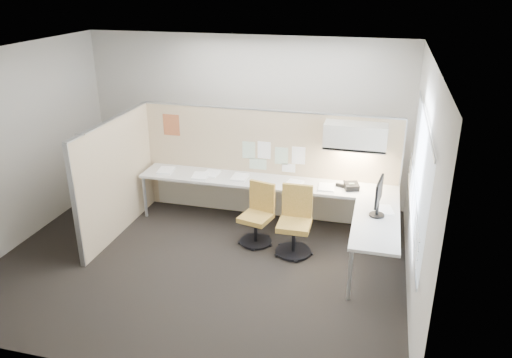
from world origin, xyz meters
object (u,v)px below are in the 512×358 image
(chair_left, at_px, (258,216))
(monitor, at_px, (379,196))
(desk, at_px, (285,194))
(chair_right, at_px, (295,223))
(phone, at_px, (351,186))

(chair_left, xyz_separation_m, monitor, (1.67, -0.21, 0.61))
(desk, height_order, chair_left, chair_left)
(desk, xyz_separation_m, monitor, (1.37, -0.67, 0.42))
(chair_left, distance_m, chair_right, 0.59)
(chair_left, bearing_deg, phone, 38.76)
(chair_right, height_order, monitor, monitor)
(chair_right, distance_m, monitor, 1.24)
(desk, bearing_deg, chair_right, -65.64)
(monitor, relative_size, phone, 1.96)
(chair_right, bearing_deg, phone, 45.45)
(chair_right, relative_size, monitor, 1.89)
(desk, bearing_deg, phone, 7.43)
(chair_left, relative_size, phone, 3.43)
(desk, height_order, chair_right, chair_right)
(chair_left, relative_size, monitor, 1.75)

